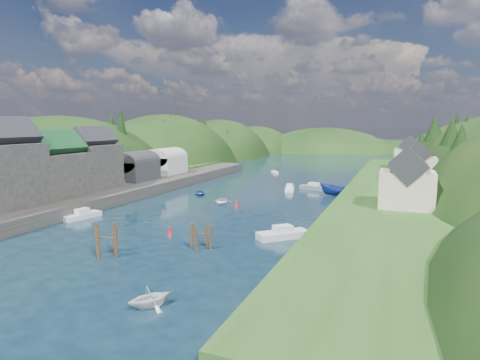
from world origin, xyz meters
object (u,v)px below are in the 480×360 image
at_px(channel_buoy_near, 170,231).
at_px(channel_buoy_far, 237,203).
at_px(piling_cluster_near, 107,243).
at_px(piling_cluster_far, 201,239).

height_order(channel_buoy_near, channel_buoy_far, same).
height_order(piling_cluster_near, channel_buoy_near, piling_cluster_near).
bearing_deg(piling_cluster_far, piling_cluster_near, -143.07).
bearing_deg(piling_cluster_near, piling_cluster_far, 36.93).
distance_m(piling_cluster_near, piling_cluster_far, 10.08).
bearing_deg(channel_buoy_far, piling_cluster_near, -96.07).
bearing_deg(piling_cluster_near, channel_buoy_far, 83.93).
bearing_deg(channel_buoy_near, channel_buoy_far, 86.90).
relative_size(piling_cluster_near, channel_buoy_near, 3.51).
xyz_separation_m(piling_cluster_near, piling_cluster_far, (8.06, 6.06, -0.29)).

